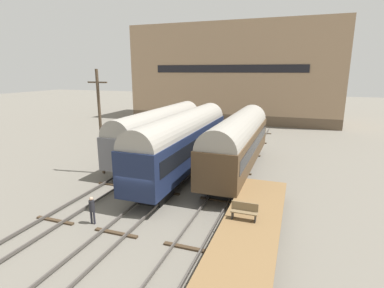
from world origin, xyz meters
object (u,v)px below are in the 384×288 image
(train_car_brown, at_px, (238,140))
(train_car_grey, at_px, (160,130))
(bench, at_px, (244,211))
(person_worker, at_px, (92,208))
(train_car_navy, at_px, (184,140))
(utility_pole, at_px, (100,121))

(train_car_brown, xyz_separation_m, train_car_grey, (-8.36, 2.17, -0.06))
(train_car_grey, height_order, bench, train_car_grey)
(train_car_brown, bearing_deg, bench, -76.90)
(train_car_brown, relative_size, person_worker, 9.27)
(train_car_navy, height_order, person_worker, train_car_navy)
(train_car_brown, distance_m, train_car_grey, 8.64)
(train_car_brown, height_order, train_car_grey, train_car_brown)
(bench, height_order, person_worker, bench)
(train_car_brown, xyz_separation_m, person_worker, (-6.07, -11.73, -1.91))
(train_car_brown, height_order, person_worker, train_car_brown)
(utility_pole, bearing_deg, bench, -24.99)
(train_car_navy, bearing_deg, train_car_grey, 134.69)
(person_worker, bearing_deg, train_car_brown, 62.65)
(bench, relative_size, utility_pole, 0.16)
(person_worker, bearing_deg, utility_pole, 121.83)
(train_car_brown, bearing_deg, person_worker, -117.35)
(bench, xyz_separation_m, utility_pole, (-13.20, 6.16, 3.03))
(bench, relative_size, person_worker, 0.84)
(train_car_brown, relative_size, train_car_navy, 0.94)
(train_car_brown, height_order, train_car_navy, train_car_navy)
(train_car_navy, relative_size, utility_pole, 1.86)
(train_car_navy, bearing_deg, bench, -51.21)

